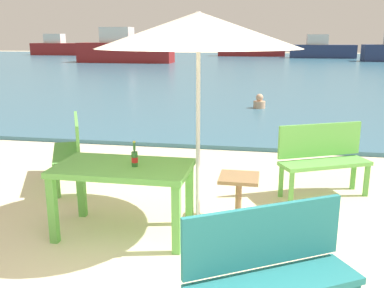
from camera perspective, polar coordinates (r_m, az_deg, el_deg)
The scene contains 13 objects.
sea_water at distance 32.76m, azimuth 9.40°, elevation 10.36°, with size 120.00×50.00×0.08m, color #386B84.
picnic_table_green at distance 4.52m, azimuth -9.18°, elevation -4.16°, with size 1.40×0.80×0.76m.
beer_bottle_amber at distance 4.41m, azimuth -7.68°, elevation -1.80°, with size 0.07×0.07×0.26m.
patio_umbrella at distance 4.44m, azimuth 0.87°, elevation 14.95°, with size 2.10×2.10×2.30m.
side_table_wood at distance 4.88m, azimuth 6.26°, elevation -6.37°, with size 0.44×0.44×0.54m.
bench_teal_center at distance 3.04m, azimuth 10.39°, elevation -15.89°, with size 1.22×0.92×0.95m.
bench_green_left at distance 6.29m, azimuth -15.84°, elevation -0.36°, with size 0.85×1.24×0.95m.
bench_green_right at distance 5.86m, azimuth 17.09°, elevation -1.48°, with size 1.24×0.85×0.95m.
swimmer_person at distance 12.40m, azimuth 9.00°, elevation 5.49°, with size 0.34×0.34×0.41m.
boat_cargo_ship at distance 44.67m, azimuth 16.95°, elevation 11.98°, with size 6.21×1.69×2.26m.
boat_tanker at distance 35.51m, azimuth -9.03°, elevation 12.32°, with size 7.62×2.08×2.77m.
boat_ferry at distance 52.41m, azimuth -17.33°, elevation 12.22°, with size 6.53×1.78×2.38m.
boat_sailboat at distance 47.70m, azimuth 7.85°, elevation 12.68°, with size 7.10×1.94×2.58m.
Camera 1 is at (0.61, -2.69, 2.05)m, focal length 39.88 mm.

